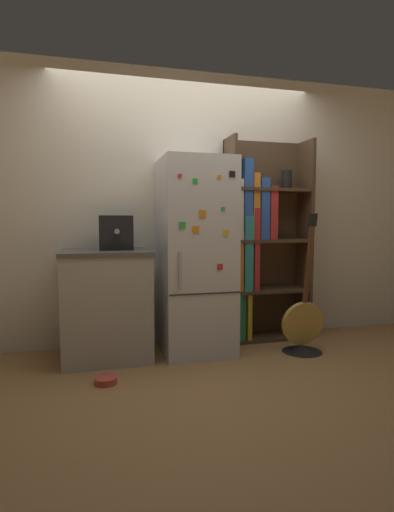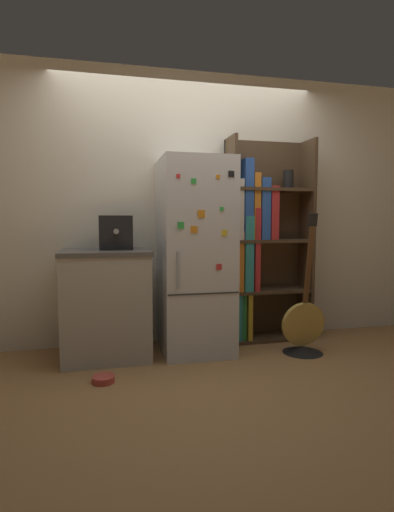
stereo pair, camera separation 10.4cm
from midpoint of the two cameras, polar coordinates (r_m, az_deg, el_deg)
ground_plane at (r=3.65m, az=-0.67°, el=-13.80°), size 16.00×16.00×0.00m
wall_back at (r=3.92m, az=-2.39°, el=6.80°), size 8.00×0.05×2.60m
refrigerator at (r=3.58m, az=-1.12°, el=-0.06°), size 0.62×0.70×1.72m
bookshelf at (r=3.97m, az=7.65°, el=1.81°), size 0.83×0.33×1.97m
kitchen_counter at (r=3.55m, az=-13.61°, el=-6.66°), size 0.75×0.66×0.93m
espresso_machine at (r=3.51m, az=-12.36°, el=3.27°), size 0.28×0.28×0.29m
guitar at (r=3.76m, az=14.09°, el=-10.59°), size 0.40×0.36×1.24m
pet_bowl at (r=3.11m, az=-13.86°, el=-16.78°), size 0.17×0.17×0.05m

